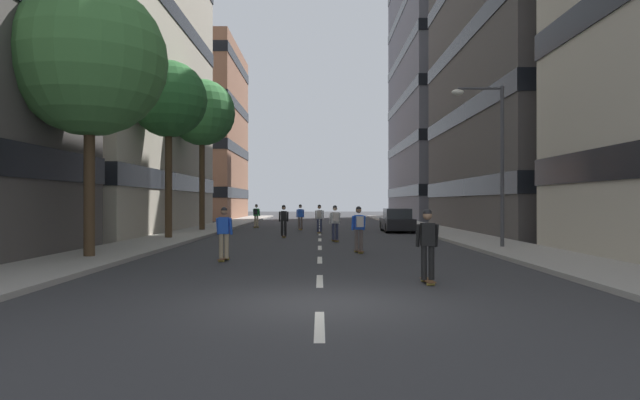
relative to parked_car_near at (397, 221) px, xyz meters
The scene contains 20 objects.
ground_plane 5.02m from the parked_car_near, behind, with size 153.38×153.38×0.00m, color #333335.
sidewalk_left 13.10m from the parked_car_near, 165.47° to the left, with size 3.03×70.30×0.14m, color #9E9991.
sidewalk_right 4.31m from the parked_car_near, 50.38° to the left, with size 3.03×70.30×0.14m, color #9E9991.
lane_markings 5.02m from the parked_car_near, behind, with size 0.16×57.20×0.01m.
building_left_mid 24.87m from the parked_car_near, behind, with size 14.29×22.93×26.99m.
building_left_far 36.11m from the parked_car_near, 127.48° to the left, with size 14.29×16.26×19.43m.
building_right_far 34.62m from the parked_car_near, 67.80° to the left, with size 14.29×23.60×35.94m.
parked_car_near is the anchor object (origin of this frame).
street_tree_near 16.15m from the parked_car_near, 148.72° to the right, with size 3.89×3.89×8.98m.
street_tree_mid 14.50m from the parked_car_near, behind, with size 4.31×4.31×9.80m.
street_tree_far 22.44m from the parked_car_near, 125.85° to the right, with size 5.11×5.11×9.11m.
streetlamp_right 14.09m from the parked_car_near, 81.39° to the right, with size 2.13×0.30×6.50m.
skater_0 6.90m from the parked_car_near, 156.75° to the left, with size 0.55×0.92×1.78m.
skater_1 8.86m from the parked_car_near, 141.76° to the right, with size 0.55×0.92×1.78m.
skater_2 9.78m from the parked_car_near, 115.62° to the right, with size 0.57×0.92×1.78m.
skater_3 5.23m from the parked_car_near, 163.51° to the right, with size 0.54×0.91×1.78m.
skater_4 15.28m from the parked_car_near, 103.20° to the right, with size 0.56×0.92×1.78m.
skater_5 11.60m from the parked_car_near, 147.54° to the left, with size 0.57×0.92×1.78m.
skater_6 23.04m from the parked_car_near, 95.99° to the right, with size 0.54×0.91×1.78m.
skater_7 19.56m from the parked_car_near, 114.55° to the right, with size 0.55×0.92×1.78m.
Camera 1 is at (0.01, -10.86, 1.95)m, focal length 31.70 mm.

